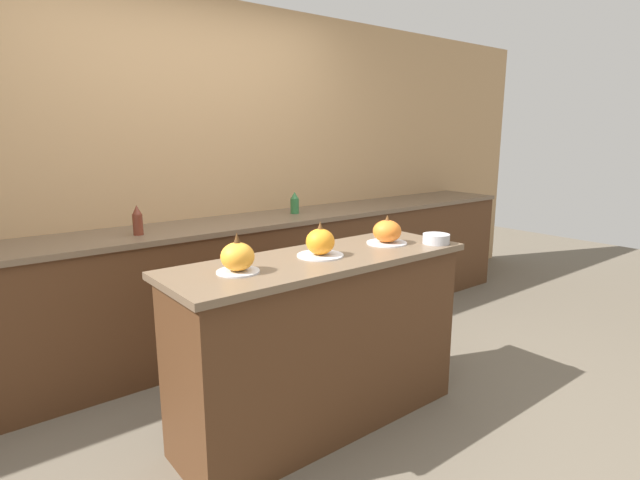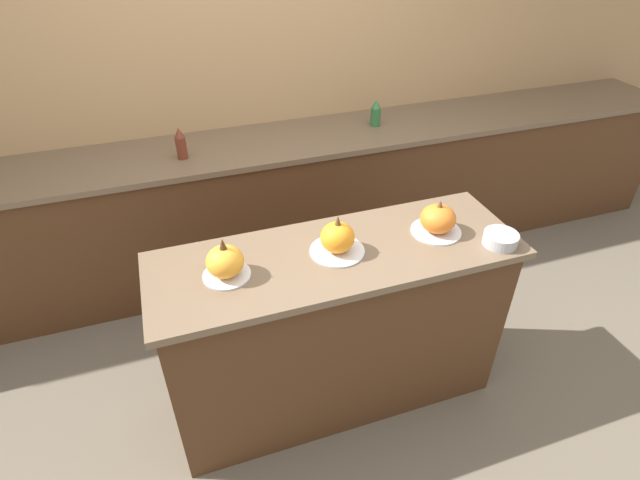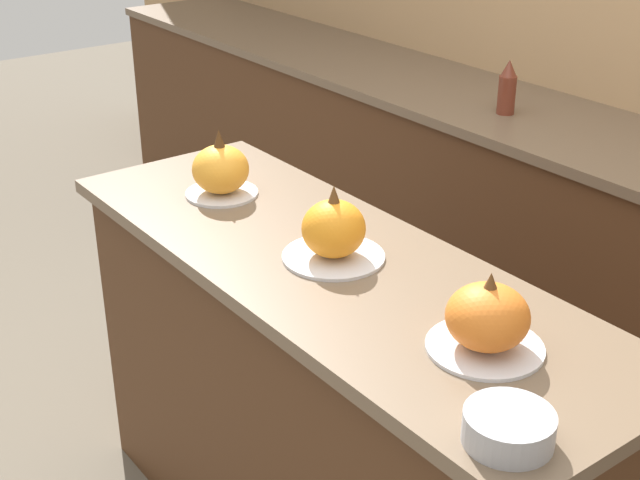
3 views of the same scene
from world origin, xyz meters
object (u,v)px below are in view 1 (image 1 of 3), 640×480
at_px(pumpkin_cake_right, 387,232).
at_px(pumpkin_cake_center, 320,243).
at_px(bottle_short, 295,203).
at_px(bottle_tall, 138,221).
at_px(mixing_bowl, 436,239).
at_px(pumpkin_cake_left, 237,258).

bearing_deg(pumpkin_cake_right, pumpkin_cake_center, 179.53).
bearing_deg(pumpkin_cake_center, bottle_short, 59.51).
xyz_separation_m(bottle_tall, mixing_bowl, (1.23, -1.33, -0.06)).
height_order(pumpkin_cake_left, mixing_bowl, pumpkin_cake_left).
bearing_deg(bottle_tall, mixing_bowl, -47.38).
bearing_deg(bottle_short, pumpkin_cake_center, -120.49).
bearing_deg(bottle_tall, bottle_short, 3.98).
bearing_deg(pumpkin_cake_center, mixing_bowl, -14.39).
xyz_separation_m(pumpkin_cake_right, bottle_tall, (-1.01, 1.16, 0.02)).
height_order(bottle_short, mixing_bowl, bottle_short).
xyz_separation_m(pumpkin_cake_center, mixing_bowl, (0.70, -0.18, -0.04)).
bearing_deg(mixing_bowl, bottle_short, 88.67).
bearing_deg(mixing_bowl, pumpkin_cake_center, 165.61).
bearing_deg(pumpkin_cake_center, pumpkin_cake_left, -179.02).
bearing_deg(pumpkin_cake_left, bottle_tall, 92.41).
xyz_separation_m(pumpkin_cake_left, mixing_bowl, (1.18, -0.17, -0.04)).
bearing_deg(bottle_short, mixing_bowl, -91.33).
distance_m(pumpkin_cake_center, bottle_tall, 1.27).
relative_size(pumpkin_cake_center, mixing_bowl, 1.57).
relative_size(pumpkin_cake_center, bottle_tall, 1.27).
height_order(pumpkin_cake_left, pumpkin_cake_right, pumpkin_cake_left).
xyz_separation_m(pumpkin_cake_left, pumpkin_cake_center, (0.48, 0.01, -0.00)).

